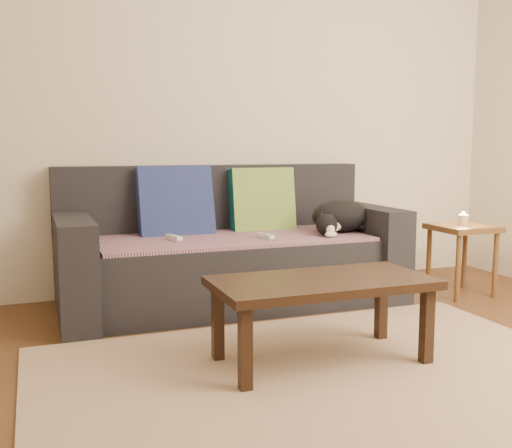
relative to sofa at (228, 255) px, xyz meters
The scene contains 13 objects.
ground 1.60m from the sofa, 90.00° to the right, with size 4.50×4.50×0.00m, color brown.
back_wall 1.08m from the sofa, 90.00° to the left, with size 4.50×0.04×2.60m, color beige.
sofa is the anchor object (origin of this frame).
throw_blanket 0.15m from the sofa, 90.00° to the right, with size 1.66×0.74×0.02m, color #3E294D.
cushion_navy 0.47m from the sofa, 150.59° to the left, with size 0.48×0.12×0.48m, color #12214D.
cushion_green 0.47m from the sofa, 29.39° to the left, with size 0.44×0.11×0.44m, color #0C4F49.
cat 0.77m from the sofa, 12.58° to the right, with size 0.48×0.37×0.21m.
wii_remote_a 0.42m from the sofa, 163.48° to the right, with size 0.15×0.04×0.03m, color white.
wii_remote_b 0.33m from the sofa, 57.77° to the right, with size 0.15×0.04×0.03m, color white.
side_table 1.58m from the sofa, 13.08° to the right, with size 0.38×0.38×0.47m.
candle 1.59m from the sofa, 13.08° to the right, with size 0.06×0.06×0.09m.
rug 1.45m from the sofa, 90.00° to the right, with size 2.50×1.80×0.01m, color tan.
coffee_table 1.20m from the sofa, 87.10° to the right, with size 1.00×0.50×0.40m.
Camera 1 is at (-1.16, -2.01, 0.99)m, focal length 42.00 mm.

